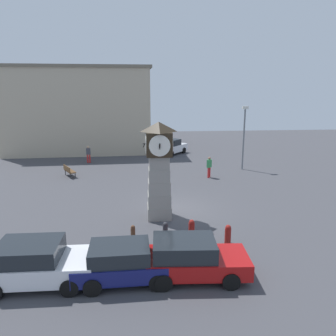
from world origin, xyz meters
TOP-DOWN VIEW (x-y plane):
  - ground_plane at (0.00, 0.00)m, footprint 71.56×71.56m
  - clock_tower at (-1.22, -1.16)m, footprint 1.68×1.73m
  - bollard_near_tower at (1.72, -4.59)m, footprint 0.29×0.29m
  - bollard_mid_row at (0.05, -4.42)m, footprint 0.28×0.28m
  - bollard_far_row at (-1.17, -4.55)m, footprint 0.23×0.23m
  - bollard_end_row at (-2.63, -4.14)m, footprint 0.21×0.21m
  - car_navy_sedan at (-6.09, -7.03)m, footprint 4.08×2.11m
  - car_near_tower at (-2.86, -7.19)m, footprint 3.99×1.92m
  - car_by_building at (-0.47, -7.16)m, footprint 4.29×2.14m
  - car_far_lot at (1.18, 16.55)m, footprint 3.88×4.13m
  - bench at (-7.94, 8.11)m, footprint 1.23×1.66m
  - pedestrian_near_bench at (-7.08, 13.16)m, footprint 0.44×0.31m
  - pedestrian_crossing_lot at (3.29, 6.79)m, footprint 0.45×0.46m
  - street_lamp_near_road at (6.80, 9.23)m, footprint 0.50×0.24m
  - warehouse_blue_far at (-8.77, 20.44)m, footprint 16.05×9.85m

SIDE VIEW (x-z plane):
  - ground_plane at x=0.00m, z-range 0.00..0.00m
  - bollard_end_row at x=-2.63m, z-range 0.01..0.87m
  - bollard_near_tower at x=1.72m, z-range 0.00..0.91m
  - bench at x=-7.94m, z-range 0.07..0.97m
  - bollard_far_row at x=-1.17m, z-range 0.01..1.14m
  - bollard_mid_row at x=0.05m, z-range 0.01..1.16m
  - car_near_tower at x=-2.86m, z-range 0.02..1.45m
  - car_by_building at x=-0.47m, z-range 0.01..1.53m
  - car_navy_sedan at x=-6.09m, z-range 0.01..1.59m
  - car_far_lot at x=1.18m, z-range 0.00..1.64m
  - pedestrian_near_bench at x=-7.08m, z-range 0.11..1.75m
  - pedestrian_crossing_lot at x=3.29m, z-range 0.12..1.81m
  - clock_tower at x=-1.22m, z-range 0.14..5.43m
  - street_lamp_near_road at x=6.80m, z-range 0.48..5.98m
  - warehouse_blue_far at x=-8.77m, z-range 0.01..9.29m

